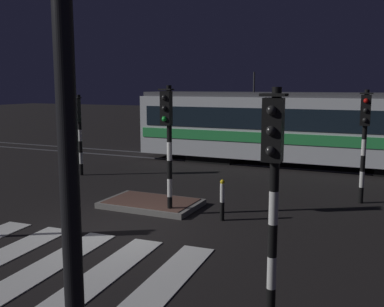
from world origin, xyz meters
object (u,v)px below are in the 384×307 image
Objects in this scene: tram at (303,127)px; traffic_light_corner_near_right at (273,171)px; traffic_light_corner_far_right at (365,129)px; traffic_light_median_centre at (168,131)px; traffic_light_corner_far_left at (78,123)px; bollard_island_edge at (222,200)px.

traffic_light_corner_near_right is at bearing -81.68° from tram.
traffic_light_median_centre is at bearing -144.12° from traffic_light_corner_far_right.
traffic_light_corner_far_left reaches higher than bollard_island_edge.
traffic_light_median_centre is at bearing -31.06° from traffic_light_corner_far_left.
traffic_light_median_centre is (-4.77, -3.45, 0.08)m from traffic_light_corner_far_right.
tram is at bearing 87.00° from bollard_island_edge.
traffic_light_median_centre is 2.35m from bollard_island_edge.
traffic_light_corner_near_right is 3.18× the size of bollard_island_edge.
tram is at bearing 77.60° from traffic_light_median_centre.
traffic_light_corner_far_left is at bearing -179.94° from traffic_light_corner_far_right.
tram reaches higher than bollard_island_edge.
tram reaches higher than traffic_light_median_centre.
traffic_light_corner_far_right is at bearing 0.06° from traffic_light_corner_far_left.
tram is (7.69, 5.58, -0.36)m from traffic_light_corner_far_left.
traffic_light_corner_far_left is at bearing -144.04° from tram.
traffic_light_corner_far_left is 8.09m from bollard_island_edge.
traffic_light_median_centre is 0.24× the size of tram.
bollard_island_edge is at bearing 5.82° from traffic_light_median_centre.
traffic_light_corner_far_right reaches higher than traffic_light_corner_far_left.
traffic_light_corner_far_right is 4.93m from bollard_island_edge.
bollard_island_edge is (-0.47, -8.86, -1.19)m from tram.
traffic_light_corner_far_left is at bearing 148.94° from traffic_light_median_centre.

